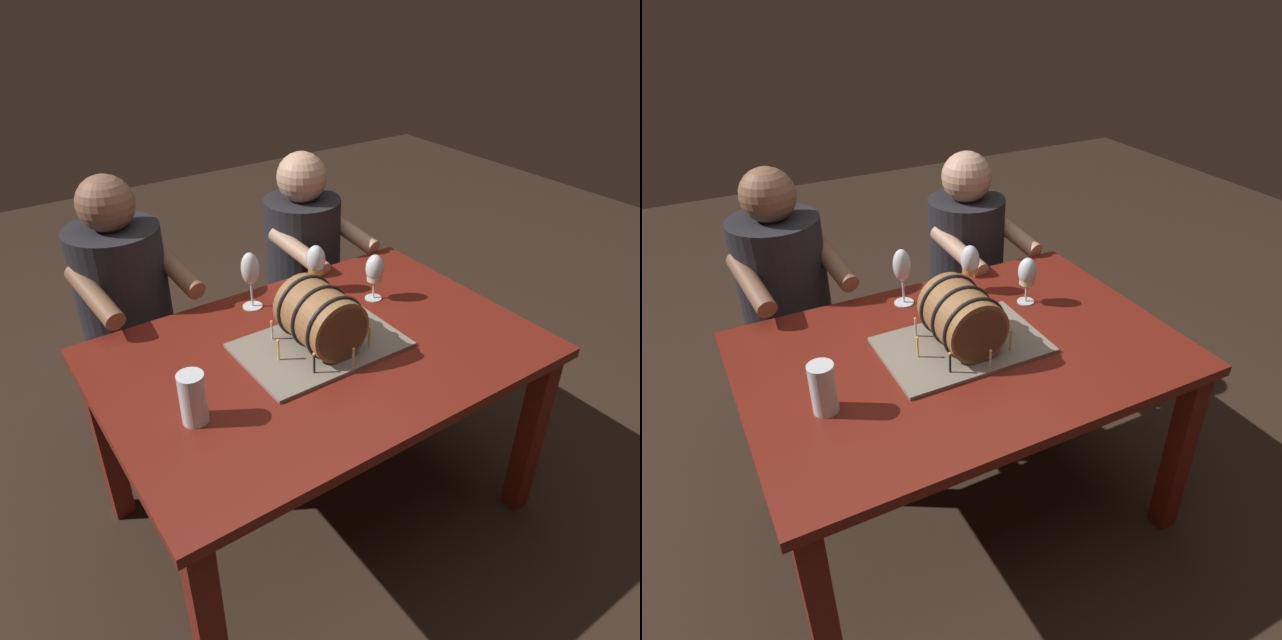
{
  "view_description": "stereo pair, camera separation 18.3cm",
  "coord_description": "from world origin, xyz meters",
  "views": [
    {
      "loc": [
        -0.88,
        -1.27,
        1.8
      ],
      "look_at": [
        0.01,
        0.01,
        0.83
      ],
      "focal_mm": 33.1,
      "sensor_mm": 36.0,
      "label": 1
    },
    {
      "loc": [
        -0.72,
        -1.37,
        1.8
      ],
      "look_at": [
        0.01,
        0.01,
        0.83
      ],
      "focal_mm": 33.1,
      "sensor_mm": 36.0,
      "label": 2
    }
  ],
  "objects": [
    {
      "name": "beer_pint",
      "position": [
        -0.47,
        -0.09,
        0.8
      ],
      "size": [
        0.07,
        0.07,
        0.15
      ],
      "color": "white",
      "rests_on": "dining_table"
    },
    {
      "name": "ground_plane",
      "position": [
        0.0,
        0.0,
        0.0
      ],
      "size": [
        8.0,
        8.0,
        0.0
      ],
      "primitive_type": "plane",
      "color": "#332319"
    },
    {
      "name": "dining_table",
      "position": [
        0.0,
        0.0,
        0.63
      ],
      "size": [
        1.37,
        0.94,
        0.73
      ],
      "color": "maroon",
      "rests_on": "ground"
    },
    {
      "name": "wine_glass_amber",
      "position": [
        0.21,
        0.33,
        0.85
      ],
      "size": [
        0.07,
        0.07,
        0.18
      ],
      "color": "white",
      "rests_on": "dining_table"
    },
    {
      "name": "wine_glass_white",
      "position": [
        0.34,
        0.16,
        0.85
      ],
      "size": [
        0.07,
        0.07,
        0.17
      ],
      "color": "white",
      "rests_on": "dining_table"
    },
    {
      "name": "person_seated_left",
      "position": [
        -0.4,
        0.71,
        0.55
      ],
      "size": [
        0.41,
        0.5,
        1.18
      ],
      "color": "black",
      "rests_on": "ground"
    },
    {
      "name": "barrel_cake",
      "position": [
        0.01,
        0.01,
        0.83
      ],
      "size": [
        0.51,
        0.35,
        0.22
      ],
      "color": "gray",
      "rests_on": "dining_table"
    },
    {
      "name": "person_seated_right",
      "position": [
        0.4,
        0.71,
        0.52
      ],
      "size": [
        0.42,
        0.51,
        1.13
      ],
      "color": "black",
      "rests_on": "ground"
    },
    {
      "name": "wine_glass_empty",
      "position": [
        -0.05,
        0.36,
        0.88
      ],
      "size": [
        0.07,
        0.07,
        0.21
      ],
      "color": "white",
      "rests_on": "dining_table"
    }
  ]
}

